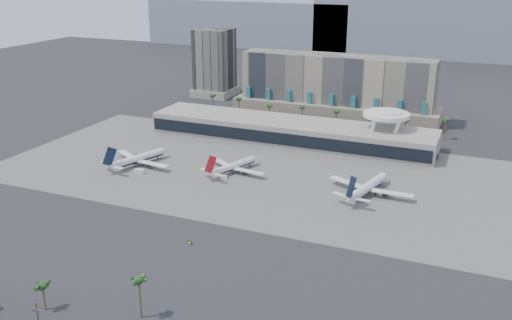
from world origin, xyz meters
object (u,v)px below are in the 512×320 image
at_px(utility_pole, 38,317).
at_px(taxiway_sign, 190,242).
at_px(airliner_centre, 234,166).
at_px(airliner_right, 368,187).
at_px(service_vehicle_b, 224,177).
at_px(airliner_left, 139,158).
at_px(service_vehicle_a, 139,171).

relative_size(utility_pole, taxiway_sign, 5.36).
bearing_deg(airliner_centre, taxiway_sign, -57.36).
xyz_separation_m(utility_pole, airliner_right, (63.16, 141.68, -3.38)).
relative_size(airliner_right, service_vehicle_b, 12.62).
bearing_deg(utility_pole, airliner_right, 65.97).
bearing_deg(airliner_centre, airliner_right, 18.12).
xyz_separation_m(airliner_left, airliner_centre, (50.66, 9.64, -0.31)).
distance_m(airliner_centre, service_vehicle_b, 11.14).
xyz_separation_m(airliner_left, service_vehicle_a, (7.43, -10.76, -2.50)).
height_order(airliner_left, service_vehicle_a, airliner_left).
bearing_deg(service_vehicle_a, utility_pole, -82.76).
relative_size(utility_pole, airliner_left, 0.30).
relative_size(airliner_right, service_vehicle_a, 9.19).
xyz_separation_m(service_vehicle_a, service_vehicle_b, (42.62, 9.55, -0.27)).
distance_m(service_vehicle_a, service_vehicle_b, 43.67).
bearing_deg(airliner_right, airliner_left, -163.60).
relative_size(airliner_centre, service_vehicle_b, 10.80).
distance_m(airliner_left, service_vehicle_a, 13.31).
bearing_deg(service_vehicle_b, service_vehicle_a, 170.75).
bearing_deg(taxiway_sign, airliner_centre, 122.26).
bearing_deg(service_vehicle_a, airliner_centre, 10.77).
bearing_deg(taxiway_sign, airliner_right, 74.76).
bearing_deg(airliner_left, airliner_centre, 29.91).
xyz_separation_m(service_vehicle_a, taxiway_sign, (60.32, -56.58, -0.62)).
bearing_deg(service_vehicle_b, airliner_right, -15.00).
bearing_deg(taxiway_sign, airliner_left, 154.92).
height_order(airliner_centre, taxiway_sign, airliner_centre).
height_order(utility_pole, airliner_left, airliner_left).
distance_m(airliner_centre, airliner_right, 69.29).
distance_m(airliner_centre, taxiway_sign, 78.90).
xyz_separation_m(airliner_left, taxiway_sign, (67.74, -67.33, -3.13)).
distance_m(airliner_left, service_vehicle_b, 50.13).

